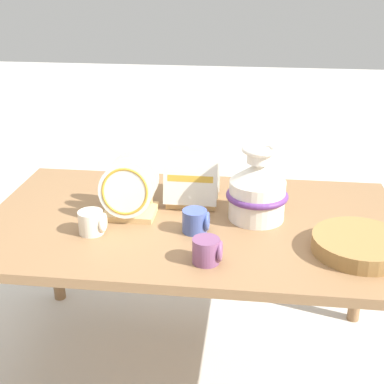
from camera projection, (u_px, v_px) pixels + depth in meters
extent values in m
plane|color=beige|center=(192.00, 363.00, 2.24)|extent=(14.00, 14.00, 0.00)
cube|color=olive|center=(192.00, 224.00, 1.98)|extent=(1.53, 0.89, 0.03)
cylinder|color=olive|center=(54.00, 241.00, 2.55)|extent=(0.06, 0.06, 0.64)
cylinder|color=olive|center=(361.00, 260.00, 2.39)|extent=(0.06, 0.06, 0.64)
cylinder|color=white|center=(257.00, 200.00, 1.95)|extent=(0.20, 0.20, 0.15)
cone|color=white|center=(258.00, 172.00, 1.91)|extent=(0.20, 0.20, 0.07)
cylinder|color=white|center=(259.00, 156.00, 1.89)|extent=(0.09, 0.09, 0.05)
torus|color=white|center=(259.00, 150.00, 1.88)|extent=(0.13, 0.13, 0.02)
torus|color=#60337A|center=(257.00, 195.00, 1.95)|extent=(0.23, 0.23, 0.02)
cube|color=tan|center=(131.00, 212.00, 2.01)|extent=(0.19, 0.16, 0.02)
cylinder|color=tan|center=(117.00, 191.00, 2.05)|extent=(0.01, 0.01, 0.08)
cylinder|color=tan|center=(151.00, 193.00, 2.04)|extent=(0.01, 0.01, 0.08)
cylinder|color=silver|center=(125.00, 192.00, 1.90)|extent=(0.20, 0.05, 0.19)
torus|color=gold|center=(125.00, 192.00, 1.90)|extent=(0.17, 0.05, 0.17)
cylinder|color=silver|center=(129.00, 184.00, 1.96)|extent=(0.20, 0.05, 0.19)
cylinder|color=silver|center=(134.00, 177.00, 2.03)|extent=(0.20, 0.05, 0.19)
cube|color=tan|center=(192.00, 199.00, 2.11)|extent=(0.19, 0.16, 0.02)
cylinder|color=tan|center=(178.00, 180.00, 2.16)|extent=(0.01, 0.01, 0.08)
cylinder|color=tan|center=(211.00, 182.00, 2.14)|extent=(0.01, 0.01, 0.08)
cube|color=silver|center=(190.00, 179.00, 2.00)|extent=(0.20, 0.05, 0.20)
cube|color=silver|center=(192.00, 172.00, 2.07)|extent=(0.20, 0.05, 0.20)
cube|color=silver|center=(195.00, 166.00, 2.13)|extent=(0.20, 0.05, 0.20)
cube|color=gold|center=(190.00, 179.00, 2.00)|extent=(0.17, 0.01, 0.02)
cylinder|color=olive|center=(359.00, 251.00, 1.75)|extent=(0.31, 0.31, 0.01)
cylinder|color=olive|center=(359.00, 248.00, 1.74)|extent=(0.31, 0.31, 0.01)
cylinder|color=olive|center=(360.00, 246.00, 1.74)|extent=(0.31, 0.31, 0.01)
cylinder|color=olive|center=(360.00, 243.00, 1.74)|extent=(0.31, 0.31, 0.01)
cylinder|color=olive|center=(360.00, 241.00, 1.73)|extent=(0.31, 0.31, 0.01)
cylinder|color=olive|center=(361.00, 238.00, 1.73)|extent=(0.31, 0.31, 0.01)
cylinder|color=silver|center=(91.00, 222.00, 1.86)|extent=(0.09, 0.09, 0.08)
torus|color=silver|center=(103.00, 223.00, 1.85)|extent=(0.02, 0.07, 0.07)
cylinder|color=#7A4770|center=(206.00, 251.00, 1.67)|extent=(0.09, 0.09, 0.08)
torus|color=#7A4770|center=(220.00, 251.00, 1.67)|extent=(0.02, 0.07, 0.07)
cylinder|color=#42569E|center=(195.00, 221.00, 1.87)|extent=(0.09, 0.09, 0.08)
torus|color=#42569E|center=(207.00, 221.00, 1.86)|extent=(0.02, 0.07, 0.07)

